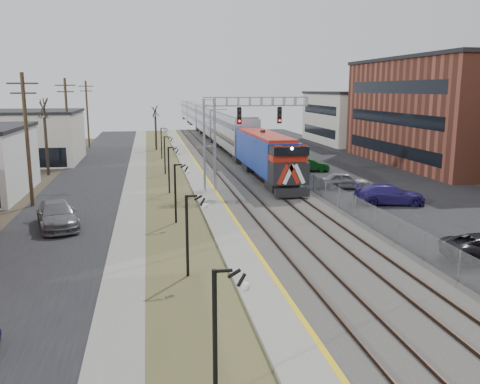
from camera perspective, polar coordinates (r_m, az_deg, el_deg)
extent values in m
plane|color=#473D2D|center=(18.26, 9.52, -17.50)|extent=(160.00, 160.00, 0.00)
cube|color=black|center=(51.07, -16.70, 1.11)|extent=(7.00, 120.00, 0.04)
cube|color=gray|center=(50.75, -11.65, 1.32)|extent=(2.00, 120.00, 0.08)
cube|color=brown|center=(50.76, -8.27, 1.43)|extent=(4.00, 120.00, 0.06)
cube|color=gray|center=(50.93, -4.90, 1.64)|extent=(2.00, 120.00, 0.24)
cube|color=#595651|center=(51.63, 0.64, 1.80)|extent=(8.00, 120.00, 0.20)
cube|color=black|center=(55.16, 12.98, 2.04)|extent=(16.00, 120.00, 0.04)
cube|color=gold|center=(51.00, -3.91, 1.81)|extent=(0.24, 120.00, 0.01)
cube|color=#2D2119|center=(51.16, -2.39, 1.89)|extent=(0.08, 120.00, 0.15)
cube|color=#2D2119|center=(51.38, -0.73, 1.95)|extent=(0.08, 120.00, 0.15)
cube|color=#2D2119|center=(51.75, 1.46, 2.01)|extent=(0.08, 120.00, 0.15)
cube|color=#2D2119|center=(52.07, 3.07, 2.06)|extent=(0.08, 120.00, 0.15)
cube|color=#132F9E|center=(48.62, 3.07, 4.01)|extent=(3.00, 17.00, 4.25)
cube|color=black|center=(40.61, 5.86, -0.07)|extent=(2.80, 0.50, 0.70)
cube|color=#AAADB5|center=(68.37, -0.86, 6.64)|extent=(3.00, 22.00, 5.33)
cube|color=#AAADB5|center=(90.88, -3.24, 7.83)|extent=(3.00, 22.00, 5.33)
cube|color=#AAADB5|center=(113.50, -4.68, 8.54)|extent=(3.00, 22.00, 5.33)
cube|color=#AAADB5|center=(136.18, -5.64, 9.01)|extent=(3.00, 22.00, 5.33)
cube|color=gray|center=(43.54, -3.44, 5.15)|extent=(1.00, 1.00, 8.00)
cube|color=gray|center=(43.94, 1.76, 10.12)|extent=(9.00, 0.80, 0.80)
cube|color=black|center=(43.26, -0.09, 8.58)|extent=(0.35, 0.25, 1.40)
cube|color=black|center=(44.01, 4.45, 8.60)|extent=(0.35, 0.25, 1.40)
cylinder|color=black|center=(14.74, -2.83, -16.02)|extent=(0.14, 0.14, 4.00)
cylinder|color=black|center=(24.01, -5.96, -5.03)|extent=(0.14, 0.14, 4.00)
cylinder|color=black|center=(33.70, -7.27, -0.24)|extent=(0.14, 0.14, 4.00)
cylinder|color=black|center=(43.54, -7.99, 2.40)|extent=(0.14, 0.14, 4.00)
cylinder|color=black|center=(53.43, -8.45, 4.06)|extent=(0.14, 0.14, 4.00)
cylinder|color=black|center=(65.34, -8.82, 5.39)|extent=(0.14, 0.14, 4.00)
cylinder|color=#4C3823|center=(41.12, -22.77, 5.30)|extent=(0.28, 0.28, 10.00)
cylinder|color=#4C3823|center=(60.74, -18.80, 7.31)|extent=(0.28, 0.28, 10.00)
cylinder|color=#4C3823|center=(80.55, -16.76, 8.32)|extent=(0.28, 0.28, 10.00)
cube|color=gray|center=(52.46, 5.15, 2.68)|extent=(0.04, 120.00, 1.60)
cube|color=beige|center=(67.01, -23.60, 5.58)|extent=(14.00, 12.00, 6.00)
cube|color=brown|center=(65.57, 22.91, 8.16)|extent=(16.00, 26.00, 12.00)
cube|color=beige|center=(87.68, 13.87, 8.03)|extent=(16.00, 18.00, 8.00)
cylinder|color=#382D23|center=(56.24, -20.90, 4.80)|extent=(0.30, 0.30, 5.95)
cylinder|color=#382D23|center=(75.25, -9.43, 6.50)|extent=(0.30, 0.30, 4.90)
imported|color=navy|center=(40.85, 16.40, -0.30)|extent=(5.71, 3.21, 1.56)
imported|color=gray|center=(46.36, 11.68, 1.24)|extent=(4.59, 2.63, 1.47)
imported|color=#0B3B0F|center=(55.61, 7.89, 2.98)|extent=(4.30, 2.38, 1.34)
imported|color=slate|center=(34.79, -19.85, -2.45)|extent=(3.67, 6.10, 1.66)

